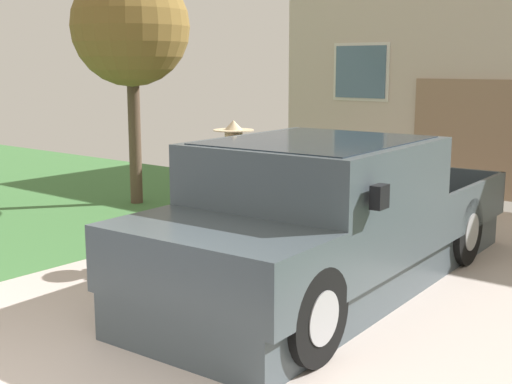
{
  "coord_description": "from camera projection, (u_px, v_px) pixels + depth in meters",
  "views": [
    {
      "loc": [
        4.05,
        -1.86,
        2.33
      ],
      "look_at": [
        -0.51,
        3.77,
        0.97
      ],
      "focal_mm": 48.0,
      "sensor_mm": 36.0,
      "label": 1
    }
  ],
  "objects": [
    {
      "name": "pickup_truck",
      "position": [
        321.0,
        223.0,
        7.02
      ],
      "size": [
        2.3,
        5.41,
        1.59
      ],
      "rotation": [
        0.0,
        0.0,
        3.2
      ],
      "color": "#404B52",
      "rests_on": "ground"
    },
    {
      "name": "person_with_hat",
      "position": [
        234.0,
        184.0,
        7.92
      ],
      "size": [
        0.46,
        0.46,
        1.71
      ],
      "rotation": [
        0.0,
        0.0,
        -0.58
      ],
      "color": "#333842",
      "rests_on": "ground"
    },
    {
      "name": "handbag",
      "position": [
        208.0,
        256.0,
        8.0
      ],
      "size": [
        0.29,
        0.15,
        0.39
      ],
      "color": "beige",
      "rests_on": "ground"
    },
    {
      "name": "front_yard_tree",
      "position": [
        134.0,
        26.0,
        10.81
      ],
      "size": [
        1.87,
        1.96,
        3.85
      ],
      "color": "brown",
      "rests_on": "ground"
    }
  ]
}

